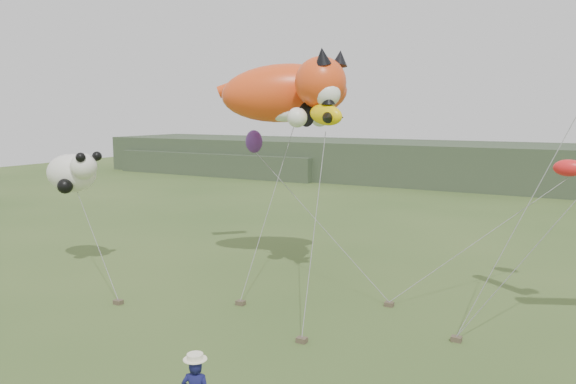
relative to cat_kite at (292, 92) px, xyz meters
The scene contains 6 objects.
headland 35.65m from the cat_kite, 88.81° to the left, with size 90.00×13.00×4.00m.
sandbag_anchors 9.33m from the cat_kite, 59.91° to the right, with size 12.00×4.86×0.16m.
cat_kite is the anchor object (origin of this frame).
fish_kite 2.37m from the cat_kite, 36.33° to the right, with size 2.62×1.71×1.30m.
panda_kite 10.37m from the cat_kite, 157.72° to the right, with size 2.99×1.94×1.86m.
misc_kites 4.48m from the cat_kite, 31.43° to the left, with size 14.14×1.77×1.56m.
Camera 1 is at (7.43, -11.21, 7.02)m, focal length 35.00 mm.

